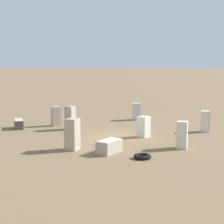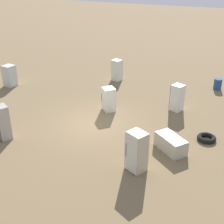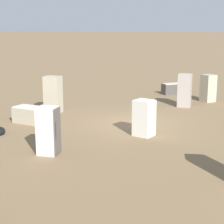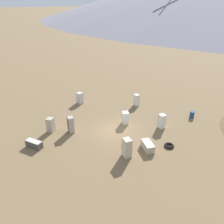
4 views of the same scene
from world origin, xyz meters
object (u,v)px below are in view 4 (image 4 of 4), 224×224
(power_pylon_2, at_px, (176,4))
(discarded_fridge_6, at_px, (162,121))
(discarded_fridge_2, at_px, (80,98))
(discarded_fridge_7, at_px, (125,118))
(scrap_tire, at_px, (169,146))
(discarded_fridge_3, at_px, (71,125))
(discarded_fridge_8, at_px, (127,148))
(discarded_fridge_0, at_px, (50,125))
(discarded_fridge_4, at_px, (137,100))
(rusty_barrel, at_px, (192,115))
(discarded_fridge_1, at_px, (34,144))
(discarded_fridge_5, at_px, (148,146))

(power_pylon_2, bearing_deg, discarded_fridge_6, -131.77)
(discarded_fridge_2, distance_m, discarded_fridge_7, 8.10)
(scrap_tire, bearing_deg, power_pylon_2, 48.70)
(discarded_fridge_2, xyz_separation_m, discarded_fridge_3, (-3.35, -6.62, 0.15))
(discarded_fridge_7, distance_m, scrap_tire, 6.06)
(power_pylon_2, height_order, discarded_fridge_8, power_pylon_2)
(discarded_fridge_3, height_order, discarded_fridge_6, discarded_fridge_3)
(discarded_fridge_3, xyz_separation_m, scrap_tire, (7.61, -6.83, -0.78))
(discarded_fridge_0, distance_m, scrap_tire, 12.43)
(discarded_fridge_2, bearing_deg, discarded_fridge_4, -50.55)
(discarded_fridge_2, bearing_deg, discarded_fridge_6, -78.49)
(discarded_fridge_3, bearing_deg, discarded_fridge_7, -95.03)
(discarded_fridge_6, relative_size, discarded_fridge_7, 1.13)
(discarded_fridge_2, distance_m, discarded_fridge_3, 7.42)
(scrap_tire, height_order, rusty_barrel, rusty_barrel)
(discarded_fridge_0, distance_m, discarded_fridge_2, 7.55)
(discarded_fridge_0, distance_m, discarded_fridge_1, 3.04)
(discarded_fridge_6, xyz_separation_m, scrap_tire, (-1.56, -3.19, -0.70))
(discarded_fridge_4, relative_size, rusty_barrel, 2.06)
(discarded_fridge_4, relative_size, discarded_fridge_7, 1.09)
(discarded_fridge_4, bearing_deg, discarded_fridge_8, -46.09)
(discarded_fridge_1, height_order, discarded_fridge_4, discarded_fridge_4)
(discarded_fridge_6, height_order, discarded_fridge_8, discarded_fridge_8)
(discarded_fridge_4, height_order, discarded_fridge_6, discarded_fridge_6)
(discarded_fridge_4, bearing_deg, scrap_tire, -22.24)
(discarded_fridge_3, height_order, discarded_fridge_7, discarded_fridge_3)
(discarded_fridge_3, xyz_separation_m, discarded_fridge_5, (5.52, -6.22, -0.53))
(discarded_fridge_0, bearing_deg, scrap_tire, -86.10)
(discarded_fridge_5, bearing_deg, rusty_barrel, -149.56)
(discarded_fridge_4, relative_size, discarded_fridge_5, 0.89)
(power_pylon_2, relative_size, discarded_fridge_7, 24.18)
(power_pylon_2, distance_m, discarded_fridge_5, 119.70)
(discarded_fridge_7, bearing_deg, power_pylon_2, -23.67)
(discarded_fridge_3, bearing_deg, discarded_fridge_5, -134.24)
(discarded_fridge_6, height_order, scrap_tire, discarded_fridge_6)
(scrap_tire, distance_m, rusty_barrel, 7.22)
(power_pylon_2, distance_m, scrap_tire, 118.78)
(discarded_fridge_3, relative_size, discarded_fridge_7, 1.26)
(discarded_fridge_8, bearing_deg, discarded_fridge_5, -88.96)
(discarded_fridge_4, distance_m, discarded_fridge_5, 9.74)
(discarded_fridge_3, distance_m, discarded_fridge_8, 6.99)
(discarded_fridge_2, bearing_deg, discarded_fridge_1, -152.03)
(discarded_fridge_0, bearing_deg, discarded_fridge_6, -69.50)
(discarded_fridge_7, bearing_deg, discarded_fridge_3, 100.86)
(scrap_tire, bearing_deg, discarded_fridge_7, 104.60)
(discarded_fridge_5, bearing_deg, discarded_fridge_6, -132.71)
(discarded_fridge_5, distance_m, discarded_fridge_8, 2.37)
(discarded_fridge_2, bearing_deg, discarded_fridge_7, -88.24)
(discarded_fridge_0, bearing_deg, discarded_fridge_8, -101.40)
(discarded_fridge_7, bearing_deg, rusty_barrel, -86.96)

